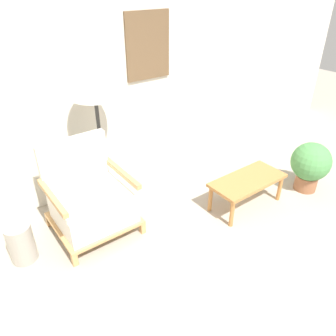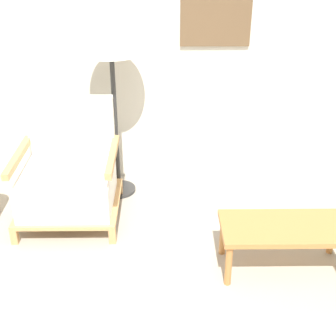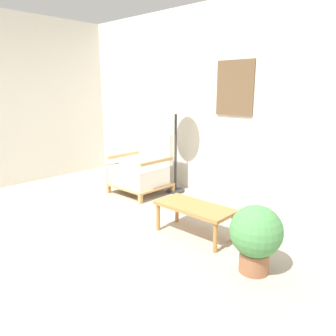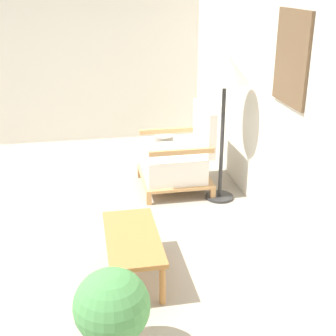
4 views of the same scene
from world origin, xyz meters
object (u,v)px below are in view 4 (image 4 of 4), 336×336
Objects in this scene: vase at (164,150)px; potted_plant at (112,311)px; floor_lamp at (225,73)px; coffee_table at (133,241)px; armchair at (178,159)px.

potted_plant is (3.04, -0.85, 0.16)m from vase.
floor_lamp is at bearing 21.20° from vase.
floor_lamp is at bearing 138.76° from coffee_table.
floor_lamp reaches higher than vase.
armchair is 0.60× the size of floor_lamp.
coffee_table is (1.52, -0.66, -0.04)m from armchair.
armchair is 2.41× the size of vase.
coffee_table is at bearing -23.51° from armchair.
vase is 0.62× the size of potted_plant.
vase reaches higher than coffee_table.
floor_lamp is at bearing 148.10° from potted_plant.
vase is at bearing -158.80° from floor_lamp.
armchair is at bearing 156.49° from coffee_table.
vase is (-1.03, -0.40, -1.11)m from floor_lamp.
floor_lamp is 1.86m from coffee_table.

